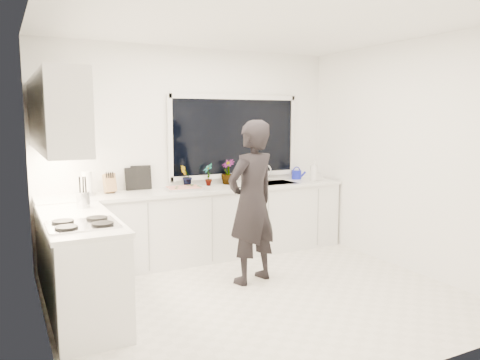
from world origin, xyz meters
TOP-DOWN VIEW (x-y plane):
  - floor at (0.00, 0.00)m, footprint 4.00×3.50m
  - wall_back at (0.00, 1.76)m, footprint 4.00×0.02m
  - wall_left at (-2.01, 0.00)m, footprint 0.02×3.50m
  - wall_right at (2.01, 0.00)m, footprint 0.02×3.50m
  - ceiling at (0.00, 0.00)m, footprint 4.00×3.50m
  - window at (0.60, 1.73)m, footprint 1.80×0.02m
  - base_cabinets_back at (0.00, 1.45)m, footprint 3.92×0.58m
  - base_cabinets_left at (-1.67, 0.35)m, footprint 0.58×1.60m
  - countertop_back at (0.00, 1.44)m, footprint 3.94×0.62m
  - countertop_left at (-1.67, 0.35)m, footprint 0.62×1.60m
  - upper_cabinets at (-1.79, 0.70)m, footprint 0.34×2.10m
  - sink at (1.05, 1.45)m, footprint 0.58×0.42m
  - faucet at (1.05, 1.65)m, footprint 0.03×0.03m
  - stovetop at (-1.69, -0.00)m, footprint 0.56×0.48m
  - person at (0.14, 0.41)m, footprint 0.75×0.60m
  - pizza_tray at (-0.26, 1.42)m, footprint 0.46×0.35m
  - pizza at (-0.26, 1.42)m, footprint 0.42×0.31m
  - watering_can at (1.54, 1.61)m, footprint 0.14×0.14m
  - paper_towel_roll at (-1.39, 1.55)m, footprint 0.15×0.15m
  - knife_block at (-1.13, 1.59)m, footprint 0.14×0.12m
  - utensil_crock at (-1.56, 0.80)m, footprint 0.16×0.16m
  - picture_frame_large at (-0.81, 1.69)m, footprint 0.22×0.04m
  - picture_frame_small at (-0.72, 1.69)m, footprint 0.25×0.04m
  - herb_plants at (0.22, 1.61)m, footprint 0.81×0.25m
  - soap_bottles at (1.63, 1.30)m, footprint 0.17×0.17m

SIDE VIEW (x-z plane):
  - floor at x=0.00m, z-range -0.02..0.00m
  - base_cabinets_back at x=0.00m, z-range 0.00..0.88m
  - base_cabinets_left at x=-1.67m, z-range 0.00..0.88m
  - sink at x=1.05m, z-range 0.80..0.94m
  - person at x=0.14m, z-range 0.00..1.79m
  - countertop_back at x=0.00m, z-range 0.88..0.92m
  - countertop_left at x=-1.67m, z-range 0.88..0.92m
  - stovetop at x=-1.69m, z-range 0.92..0.95m
  - pizza_tray at x=-0.26m, z-range 0.92..0.95m
  - pizza at x=-0.26m, z-range 0.95..0.96m
  - watering_can at x=1.54m, z-range 0.92..1.05m
  - utensil_crock at x=-1.56m, z-range 0.92..1.08m
  - faucet at x=1.05m, z-range 0.92..1.14m
  - knife_block at x=-1.13m, z-range 0.92..1.14m
  - paper_towel_roll at x=-1.39m, z-range 0.92..1.18m
  - picture_frame_large at x=-0.81m, z-range 0.92..1.20m
  - soap_bottles at x=1.63m, z-range 0.91..1.21m
  - picture_frame_small at x=-0.72m, z-range 0.92..1.22m
  - herb_plants at x=0.22m, z-range 0.91..1.24m
  - wall_back at x=0.00m, z-range 0.00..2.70m
  - wall_left at x=-2.01m, z-range 0.00..2.70m
  - wall_right at x=2.01m, z-range 0.00..2.70m
  - window at x=0.60m, z-range 1.05..2.05m
  - upper_cabinets at x=-1.79m, z-range 1.50..2.20m
  - ceiling at x=0.00m, z-range 2.70..2.72m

